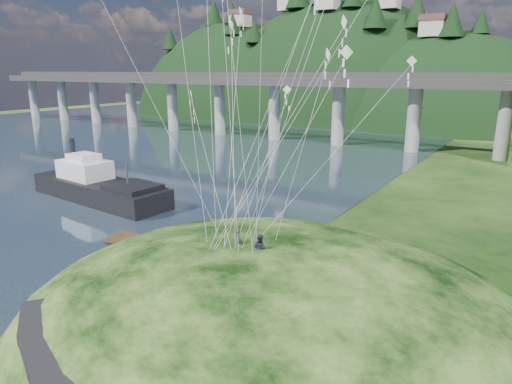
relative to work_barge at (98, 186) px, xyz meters
The scene contains 8 objects.
ground 28.53m from the work_barge, 30.82° to the right, with size 320.00×320.00×0.00m, color black.
water 50.02m from the work_barge, 162.04° to the left, with size 240.00×240.00×0.00m, color #2B3C4E.
grass_hill 34.96m from the work_barge, 21.20° to the right, with size 36.00×32.00×13.00m.
bridge 56.08m from the work_barge, 92.08° to the left, with size 160.00×11.00×15.00m.
far_ridge 109.66m from the work_barge, 100.08° to the left, with size 153.00×70.00×94.50m.
work_barge is the anchor object (origin of this frame).
wooden_dock 21.10m from the work_barge, 20.49° to the right, with size 14.76×4.64×1.04m.
kite_flyers 34.04m from the work_barge, 22.93° to the right, with size 2.60×0.93×1.82m.
Camera 1 is at (20.88, -20.38, 15.36)m, focal length 32.00 mm.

